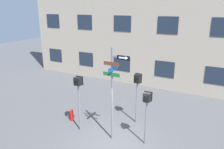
# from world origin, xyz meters

# --- Properties ---
(ground_plane) EXTENTS (60.00, 60.00, 0.00)m
(ground_plane) POSITION_xyz_m (0.00, 0.00, 0.00)
(ground_plane) COLOR #515154
(building_facade) EXTENTS (24.00, 0.63, 12.48)m
(building_facade) POSITION_xyz_m (-0.00, 8.09, 6.24)
(building_facade) COLOR tan
(building_facade) RESTS_ON ground_plane
(street_sign_pole) EXTENTS (1.20, 0.86, 4.29)m
(street_sign_pole) POSITION_xyz_m (-0.32, 0.38, 2.55)
(street_sign_pole) COLOR slate
(street_sign_pole) RESTS_ON ground_plane
(pedestrian_signal_left) EXTENTS (0.39, 0.40, 2.78)m
(pedestrian_signal_left) POSITION_xyz_m (-2.13, 0.29, 2.18)
(pedestrian_signal_left) COLOR slate
(pedestrian_signal_left) RESTS_ON ground_plane
(pedestrian_signal_right) EXTENTS (0.36, 0.40, 2.47)m
(pedestrian_signal_right) POSITION_xyz_m (1.10, 0.72, 1.93)
(pedestrian_signal_right) COLOR slate
(pedestrian_signal_right) RESTS_ON ground_plane
(pedestrian_signal_across) EXTENTS (0.36, 0.40, 2.68)m
(pedestrian_signal_across) POSITION_xyz_m (0.04, 2.31, 2.11)
(pedestrian_signal_across) COLOR slate
(pedestrian_signal_across) RESTS_ON ground_plane
(fire_hydrant) EXTENTS (0.35, 0.19, 0.66)m
(fire_hydrant) POSITION_xyz_m (-3.09, 0.87, 0.32)
(fire_hydrant) COLOR red
(fire_hydrant) RESTS_ON ground_plane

